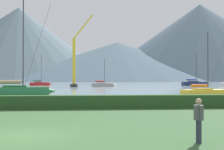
% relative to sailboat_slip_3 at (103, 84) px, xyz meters
% --- Properties ---
extents(ground_plane, '(1000.00, 1000.00, 0.00)m').
position_rel_sailboat_slip_3_xyz_m(ground_plane, '(-7.46, -74.19, -0.60)').
color(ground_plane, '#385B33').
extents(harbor_water, '(320.00, 246.00, 0.00)m').
position_rel_sailboat_slip_3_xyz_m(harbor_water, '(-7.46, 62.81, -0.60)').
color(harbor_water, '#8C9EA3').
rests_on(harbor_water, ground_plane).
extents(hedge_line, '(80.00, 1.20, 1.05)m').
position_rel_sailboat_slip_3_xyz_m(hedge_line, '(-7.46, -63.19, -0.08)').
color(hedge_line, '#284C23').
rests_on(hedge_line, ground_plane).
extents(sailboat_slip_3, '(7.35, 2.49, 8.28)m').
position_rel_sailboat_slip_3_xyz_m(sailboat_slip_3, '(0.00, 0.00, 0.00)').
color(sailboat_slip_3, '#9E9EA3').
rests_on(sailboat_slip_3, harbor_water).
extents(sailboat_slip_4, '(9.20, 4.82, 13.43)m').
position_rel_sailboat_slip_3_xyz_m(sailboat_slip_4, '(-13.76, -46.30, 0.17)').
color(sailboat_slip_4, '#236B38').
rests_on(sailboat_slip_4, harbor_water).
extents(sailboat_slip_6, '(7.03, 3.34, 8.35)m').
position_rel_sailboat_slip_3_xyz_m(sailboat_slip_6, '(10.51, -49.66, -0.03)').
color(sailboat_slip_6, gold).
rests_on(sailboat_slip_6, harbor_water).
extents(sailboat_slip_7, '(9.35, 3.09, 10.59)m').
position_rel_sailboat_slip_3_xyz_m(sailboat_slip_7, '(31.27, 9.68, 0.16)').
color(sailboat_slip_7, navy).
rests_on(sailboat_slip_7, harbor_water).
extents(sailboat_slip_8, '(7.57, 3.50, 10.35)m').
position_rel_sailboat_slip_3_xyz_m(sailboat_slip_8, '(-20.52, 15.24, 0.03)').
color(sailboat_slip_8, red).
rests_on(sailboat_slip_8, harbor_water).
extents(person_seated_viewer, '(0.36, 0.57, 1.65)m').
position_rel_sailboat_slip_3_xyz_m(person_seated_viewer, '(-0.62, -76.09, 0.37)').
color(person_seated_viewer, '#2D3347').
rests_on(person_seated_viewer, ground_plane).
extents(dock_crane, '(6.38, 2.00, 20.46)m').
position_rel_sailboat_slip_3_xyz_m(dock_crane, '(-8.06, -3.20, 5.71)').
color(dock_crane, '#333338').
rests_on(dock_crane, ground_plane).
extents(distant_hill_west_ridge, '(233.74, 233.74, 39.05)m').
position_rel_sailboat_slip_3_xyz_m(distant_hill_west_ridge, '(26.21, 212.42, 18.93)').
color(distant_hill_west_ridge, '#425666').
rests_on(distant_hill_west_ridge, ground_plane).
extents(distant_hill_central_peak, '(228.54, 228.54, 80.59)m').
position_rel_sailboat_slip_3_xyz_m(distant_hill_central_peak, '(114.21, 216.44, 39.69)').
color(distant_hill_central_peak, '#425666').
rests_on(distant_hill_central_peak, ground_plane).
extents(distant_hill_far_shoulder, '(205.00, 205.00, 77.49)m').
position_rel_sailboat_slip_3_xyz_m(distant_hill_far_shoulder, '(-76.37, 233.28, 38.14)').
color(distant_hill_far_shoulder, slate).
rests_on(distant_hill_far_shoulder, ground_plane).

